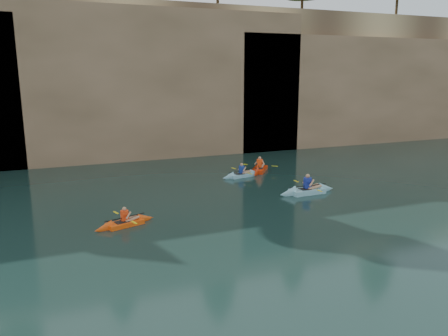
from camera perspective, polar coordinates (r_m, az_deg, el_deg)
name	(u,v)px	position (r m, az deg, el deg)	size (l,w,h in m)	color
ground	(263,299)	(13.29, 5.09, -16.68)	(160.00, 160.00, 0.00)	black
cliff	(111,77)	(40.68, -14.50, 11.40)	(70.00, 16.00, 12.00)	tan
cliff_slab_center	(152,82)	(33.74, -9.35, 10.98)	(24.00, 2.40, 11.40)	#98795C
cliff_slab_east	(367,89)	(42.82, 18.22, 9.76)	(26.00, 2.40, 9.84)	#98795C
sea_cave_center	(72,142)	(32.67, -19.18, 3.19)	(3.50, 1.00, 3.20)	black
sea_cave_east	(252,125)	(35.98, 3.66, 5.69)	(5.00, 1.00, 4.50)	black
kayaker_orange	(125,223)	(19.34, -12.81, -6.99)	(2.82, 2.02, 1.04)	#F4510F
kayaker_ltblue_near	(307,191)	(24.12, 10.81, -2.91)	(3.43, 2.63, 1.35)	#82C5D9
kayaker_red_far	(259,169)	(29.08, 4.66, -0.13)	(2.66, 3.13, 1.24)	red
kayaker_ltblue_mid	(242,175)	(27.49, 2.30, -0.88)	(2.93, 2.14, 1.08)	#81C0D7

